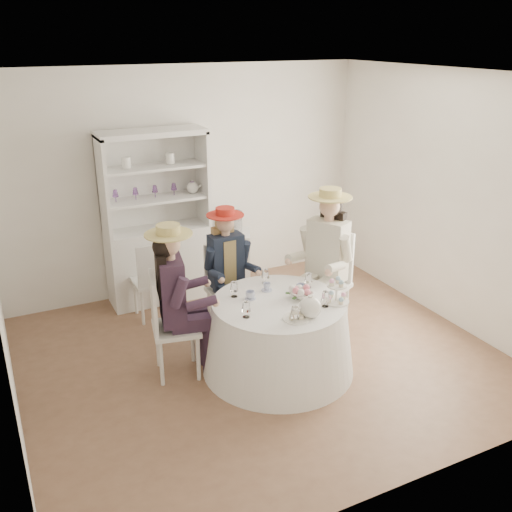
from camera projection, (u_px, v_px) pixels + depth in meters
name	position (u px, v px, depth m)	size (l,w,h in m)	color
ground	(260.00, 357.00, 5.70)	(4.50, 4.50, 0.00)	brown
ceiling	(261.00, 75.00, 4.71)	(4.50, 4.50, 0.00)	white
wall_back	(187.00, 181.00, 6.88)	(4.50, 4.50, 0.00)	silver
wall_front	(405.00, 322.00, 3.54)	(4.50, 4.50, 0.00)	silver
wall_right	(448.00, 199.00, 6.13)	(4.50, 4.50, 0.00)	silver
tea_table	(278.00, 336.00, 5.38)	(1.44, 1.44, 0.71)	white
hutch	(158.00, 242.00, 6.72)	(1.27, 0.63, 2.03)	silver
side_table	(232.00, 258.00, 7.23)	(0.45, 0.45, 0.70)	silver
hatbox	(232.00, 222.00, 7.05)	(0.27, 0.27, 0.27)	black
guest_left	(175.00, 293.00, 5.14)	(0.59, 0.56, 1.49)	silver
guest_mid	(227.00, 263.00, 5.97)	(0.49, 0.52, 1.37)	silver
guest_right	(326.00, 253.00, 5.92)	(0.67, 0.60, 1.57)	silver
spare_chair	(152.00, 279.00, 6.28)	(0.38, 0.38, 0.92)	silver
teacup_a	(250.00, 296.00, 5.29)	(0.09, 0.09, 0.07)	white
teacup_b	(267.00, 287.00, 5.46)	(0.07, 0.07, 0.07)	white
teacup_c	(301.00, 288.00, 5.44)	(0.09, 0.09, 0.07)	white
flower_bowl	(301.00, 295.00, 5.31)	(0.20, 0.20, 0.05)	white
flower_arrangement	(299.00, 290.00, 5.28)	(0.17, 0.17, 0.06)	#E07083
table_teapot	(310.00, 307.00, 4.95)	(0.28, 0.20, 0.21)	white
sandwich_plate	(296.00, 317.00, 4.93)	(0.24, 0.24, 0.05)	white
cupcake_stand	(336.00, 294.00, 5.22)	(0.24, 0.24, 0.23)	white
stemware_set	(279.00, 294.00, 5.22)	(0.88, 0.92, 0.15)	white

